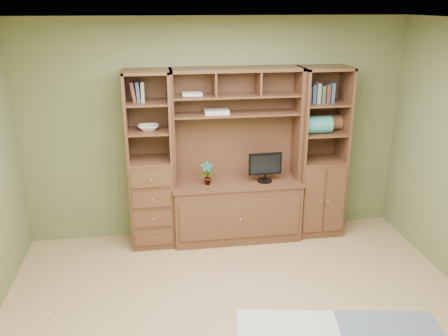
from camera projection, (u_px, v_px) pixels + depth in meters
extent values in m
cube|color=tan|center=(247.00, 329.00, 4.19)|extent=(4.60, 4.10, 0.04)
cube|color=white|center=(253.00, 22.00, 3.33)|extent=(4.60, 4.10, 0.04)
cube|color=#666E42|center=(216.00, 130.00, 5.62)|extent=(4.50, 0.04, 2.60)
cube|color=#4F2E1B|center=(237.00, 158.00, 5.50)|extent=(1.54, 0.53, 2.05)
cube|color=#4F2E1B|center=(150.00, 161.00, 5.39)|extent=(0.50, 0.45, 2.05)
cube|color=#4F2E1B|center=(321.00, 153.00, 5.68)|extent=(0.55, 0.45, 2.05)
cube|color=black|center=(265.00, 162.00, 5.53)|extent=(0.40, 0.19, 0.48)
imported|color=#AB473A|center=(207.00, 173.00, 5.47)|extent=(0.15, 0.10, 0.28)
cube|color=beige|center=(217.00, 112.00, 5.37)|extent=(0.27, 0.20, 0.04)
imported|color=white|center=(148.00, 128.00, 5.26)|extent=(0.23, 0.23, 0.06)
cube|color=teal|center=(316.00, 125.00, 5.50)|extent=(0.35, 0.20, 0.20)
cube|color=brown|center=(331.00, 122.00, 5.65)|extent=(0.32, 0.18, 0.18)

